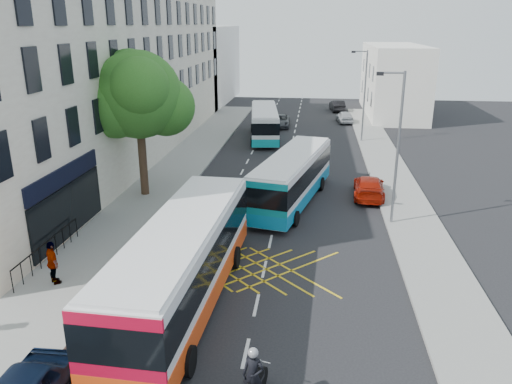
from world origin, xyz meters
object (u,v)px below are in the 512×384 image
(bus_far, at_px, (264,123))
(distant_car_dark, at_px, (337,105))
(bus_mid, at_px, (292,178))
(street_tree, at_px, (138,96))
(motorbike, at_px, (253,378))
(pedestrian_far, at_px, (53,263))
(red_hatchback, at_px, (369,187))
(lamp_far, at_px, (364,91))
(distant_car_grey, at_px, (280,121))
(lamp_near, at_px, (397,141))
(parked_car_silver, at_px, (160,245))
(distant_car_silver, at_px, (345,117))
(bus_near, at_px, (182,262))

(bus_far, distance_m, distant_car_dark, 18.21)
(bus_mid, xyz_separation_m, distant_car_dark, (3.92, 34.17, -0.89))
(street_tree, relative_size, motorbike, 4.15)
(bus_far, xyz_separation_m, pedestrian_far, (-5.71, -28.96, -0.43))
(street_tree, distance_m, pedestrian_far, 12.63)
(motorbike, distance_m, pedestrian_far, 10.67)
(red_hatchback, height_order, distant_car_dark, distant_car_dark)
(lamp_far, relative_size, distant_car_grey, 1.81)
(motorbike, bearing_deg, lamp_near, 81.83)
(lamp_far, height_order, distant_car_dark, lamp_far)
(bus_far, relative_size, motorbike, 4.92)
(distant_car_dark, height_order, pedestrian_far, pedestrian_far)
(lamp_near, xyz_separation_m, red_hatchback, (-0.70, 4.50, -3.95))
(street_tree, relative_size, distant_car_grey, 1.99)
(parked_car_silver, distance_m, distant_car_silver, 36.25)
(motorbike, bearing_deg, bus_far, 108.82)
(distant_car_grey, relative_size, distant_car_dark, 1.06)
(bus_far, bearing_deg, pedestrian_far, -108.29)
(lamp_near, bearing_deg, distant_car_silver, 91.94)
(parked_car_silver, distance_m, pedestrian_far, 4.75)
(bus_mid, distance_m, parked_car_silver, 10.06)
(lamp_near, bearing_deg, red_hatchback, 98.79)
(lamp_far, relative_size, red_hatchback, 1.75)
(distant_car_dark, relative_size, pedestrian_far, 2.24)
(street_tree, height_order, distant_car_dark, street_tree)
(lamp_far, height_order, bus_near, lamp_far)
(street_tree, relative_size, parked_car_silver, 2.30)
(red_hatchback, xyz_separation_m, distant_car_grey, (-7.19, 21.73, -0.05))
(distant_car_silver, bearing_deg, bus_mid, 73.21)
(motorbike, xyz_separation_m, red_hatchback, (4.95, 18.78, -0.24))
(parked_car_silver, xyz_separation_m, distant_car_silver, (10.10, 34.81, 0.02))
(distant_car_grey, bearing_deg, street_tree, -107.40)
(lamp_near, relative_size, bus_near, 0.66)
(distant_car_silver, bearing_deg, motorbike, 76.69)
(parked_car_silver, bearing_deg, distant_car_silver, 77.53)
(bus_near, height_order, distant_car_dark, bus_near)
(bus_mid, distance_m, distant_car_dark, 34.41)
(parked_car_silver, xyz_separation_m, pedestrian_far, (-3.54, -3.13, 0.45))
(lamp_far, xyz_separation_m, bus_mid, (-5.46, -17.13, -3.04))
(bus_near, xyz_separation_m, parked_car_silver, (-2.10, 3.78, -1.15))
(street_tree, xyz_separation_m, distant_car_dark, (13.16, 34.07, -5.60))
(street_tree, bearing_deg, lamp_far, 49.19)
(lamp_near, bearing_deg, distant_car_grey, 106.73)
(lamp_near, xyz_separation_m, parked_car_silver, (-11.10, -5.42, -3.99))
(lamp_far, height_order, bus_mid, lamp_far)
(bus_mid, relative_size, pedestrian_far, 5.90)
(distant_car_grey, bearing_deg, bus_far, -101.23)
(bus_mid, bearing_deg, red_hatchback, 31.47)
(lamp_far, xyz_separation_m, bus_near, (-9.00, -29.20, -2.84))
(bus_far, height_order, parked_car_silver, bus_far)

